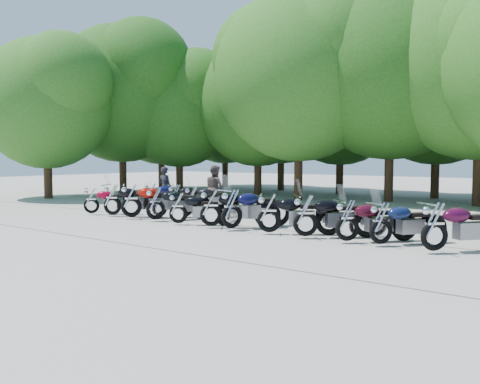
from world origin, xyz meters
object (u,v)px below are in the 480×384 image
Objects in this scene: rider_0 at (165,187)px; rider_1 at (215,188)px; motorcycle_9 at (347,219)px; motorcycle_13 at (176,196)px; motorcycle_6 at (232,207)px; motorcycle_2 at (131,199)px; motorcycle_10 at (381,221)px; motorcycle_12 at (152,194)px; motorcycle_1 at (112,198)px; motorcycle_11 at (435,225)px; motorcycle_14 at (193,198)px; motorcycle_0 at (91,200)px; motorcycle_4 at (178,207)px; motorcycle_3 at (156,202)px; motorcycle_5 at (211,206)px; motorcycle_7 at (269,211)px; motorcycle_8 at (306,214)px.

rider_1 reaches higher than rider_0.
motorcycle_9 is 9.30m from motorcycle_13.
motorcycle_6 reaches higher than motorcycle_13.
motorcycle_6 is 5.80m from motorcycle_13.
motorcycle_2 reaches higher than motorcycle_13.
motorcycle_10 is 0.98× the size of motorcycle_12.
motorcycle_1 is 2.71m from motorcycle_12.
motorcycle_11 is 1.09× the size of motorcycle_14.
motorcycle_0 is 0.97× the size of motorcycle_4.
motorcycle_2 is at bearing 163.97° from motorcycle_12.
rider_1 is at bearing 18.43° from motorcycle_11.
motorcycle_13 is (-9.74, 2.71, 0.00)m from motorcycle_10.
motorcycle_13 is at bearing -138.41° from motorcycle_12.
motorcycle_2 is 1.19× the size of motorcycle_4.
motorcycle_1 is 1.03× the size of motorcycle_3.
motorcycle_2 is 1.34× the size of rider_1.
motorcycle_5 is 4.83m from rider_1.
motorcycle_1 is 7.10m from motorcycle_7.
motorcycle_5 is 1.36× the size of rider_0.
motorcycle_7 is (1.35, 0.02, -0.04)m from motorcycle_6.
motorcycle_11 is (1.34, -0.17, 0.05)m from motorcycle_10.
rider_0 is at bearing 32.60° from motorcycle_7.
motorcycle_14 is (-1.75, 2.62, 0.02)m from motorcycle_4.
motorcycle_13 is (-0.46, 2.73, -0.09)m from motorcycle_2.
motorcycle_1 is at bearing 84.51° from motorcycle_14.
rider_1 reaches higher than motorcycle_6.
motorcycle_10 is at bearing -138.94° from motorcycle_2.
motorcycle_11 is at bearing -116.71° from motorcycle_1.
motorcycle_9 is (5.95, 0.08, 0.03)m from motorcycle_4.
motorcycle_2 reaches higher than motorcycle_14.
motorcycle_8 is (1.20, -0.00, 0.01)m from motorcycle_7.
motorcycle_1 is 4.92m from motorcycle_5.
motorcycle_3 is at bearing 38.79° from motorcycle_11.
motorcycle_8 reaches higher than motorcycle_11.
motorcycle_10 is (2.10, 0.07, -0.05)m from motorcycle_8.
rider_1 is at bearing -81.79° from motorcycle_0.
motorcycle_14 is at bearing -63.08° from motorcycle_1.
motorcycle_0 is 0.86× the size of motorcycle_11.
rider_1 is (-3.83, 3.81, 0.24)m from motorcycle_6.
rider_0 is (-11.10, 3.45, 0.28)m from motorcycle_10.
motorcycle_7 is (8.23, -0.00, 0.09)m from motorcycle_0.
motorcycle_5 is 1.02× the size of motorcycle_11.
motorcycle_8 is at bearing 38.40° from motorcycle_11.
rider_1 is at bearing 13.80° from motorcycle_9.
motorcycle_6 is at bearing -133.14° from motorcycle_0.
rider_0 reaches higher than motorcycle_8.
motorcycle_9 is 1.25× the size of rider_0.
motorcycle_8 is 1.08× the size of motorcycle_10.
motorcycle_5 is at bearing 167.27° from motorcycle_13.
rider_0 is at bearing -20.98° from motorcycle_3.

